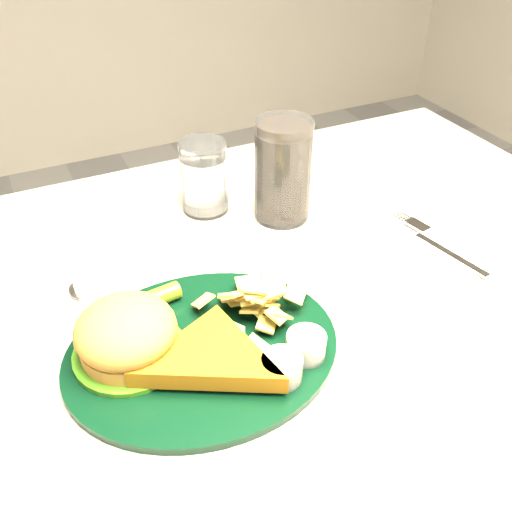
{
  "coord_description": "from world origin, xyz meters",
  "views": [
    {
      "loc": [
        -0.22,
        -0.49,
        1.22
      ],
      "look_at": [
        0.02,
        0.02,
        0.8
      ],
      "focal_mm": 40.0,
      "sensor_mm": 36.0,
      "label": 1
    }
  ],
  "objects_px": {
    "table": "(249,471)",
    "dinner_plate": "(201,330)",
    "water_glass": "(204,177)",
    "fork_napkin": "(446,251)",
    "cola_glass": "(283,171)"
  },
  "relations": [
    {
      "from": "table",
      "to": "dinner_plate",
      "type": "bearing_deg",
      "value": -143.09
    },
    {
      "from": "water_glass",
      "to": "cola_glass",
      "type": "distance_m",
      "value": 0.12
    },
    {
      "from": "cola_glass",
      "to": "fork_napkin",
      "type": "bearing_deg",
      "value": -49.48
    },
    {
      "from": "water_glass",
      "to": "cola_glass",
      "type": "bearing_deg",
      "value": -34.91
    },
    {
      "from": "cola_glass",
      "to": "water_glass",
      "type": "bearing_deg",
      "value": 145.09
    },
    {
      "from": "water_glass",
      "to": "table",
      "type": "bearing_deg",
      "value": -98.21
    },
    {
      "from": "table",
      "to": "dinner_plate",
      "type": "height_order",
      "value": "dinner_plate"
    },
    {
      "from": "fork_napkin",
      "to": "cola_glass",
      "type": "bearing_deg",
      "value": 119.65
    },
    {
      "from": "table",
      "to": "dinner_plate",
      "type": "xyz_separation_m",
      "value": [
        -0.08,
        -0.06,
        0.41
      ]
    },
    {
      "from": "dinner_plate",
      "to": "water_glass",
      "type": "distance_m",
      "value": 0.31
    },
    {
      "from": "table",
      "to": "cola_glass",
      "type": "bearing_deg",
      "value": 49.98
    },
    {
      "from": "table",
      "to": "water_glass",
      "type": "relative_size",
      "value": 10.8
    },
    {
      "from": "water_glass",
      "to": "fork_napkin",
      "type": "distance_m",
      "value": 0.36
    },
    {
      "from": "cola_glass",
      "to": "fork_napkin",
      "type": "relative_size",
      "value": 0.98
    },
    {
      "from": "fork_napkin",
      "to": "water_glass",
      "type": "bearing_deg",
      "value": 124.37
    }
  ]
}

